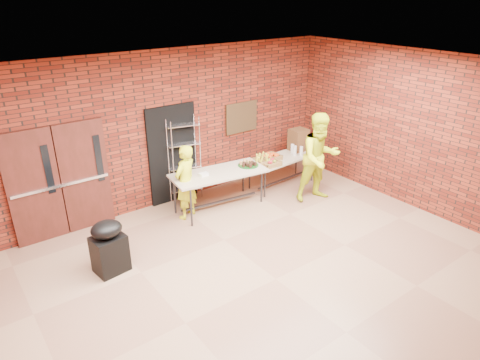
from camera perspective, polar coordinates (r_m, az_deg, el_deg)
name	(u,v)px	position (r m, az deg, el deg)	size (l,w,h in m)	color
room	(280,189)	(6.19, 5.31, -1.14)	(8.08, 7.08, 3.28)	#865F48
double_doors	(60,182)	(8.36, -22.82, -0.20)	(1.78, 0.12, 2.10)	#4E1C16
dark_doorway	(173,154)	(9.10, -8.96, 3.38)	(1.10, 0.06, 2.10)	black
bronze_plaque	(242,117)	(9.85, 0.20, 8.35)	(0.85, 0.04, 0.70)	#403019
wire_rack	(185,160)	(9.12, -7.38, 2.65)	(0.68, 0.23, 1.84)	silver
table_left	(219,175)	(8.77, -2.83, 0.64)	(2.05, 1.06, 0.81)	#B8A98C
table_right	(282,160)	(9.91, 5.62, 2.67)	(1.69, 0.78, 0.68)	#B8A98C
basket_bananas	(259,162)	(9.42, 2.57, 2.39)	(0.48, 0.38, 0.15)	olive
basket_oranges	(270,157)	(9.72, 4.01, 3.03)	(0.46, 0.36, 0.14)	olive
basket_apples	(270,163)	(9.40, 4.08, 2.25)	(0.42, 0.32, 0.13)	olive
muffin_tray	(248,163)	(9.05, 1.10, 2.23)	(0.44, 0.44, 0.11)	#144B16
napkin_box	(204,174)	(8.59, -4.84, 0.76)	(0.18, 0.12, 0.06)	silver
coffee_dispenser	(298,140)	(10.34, 7.79, 5.34)	(0.40, 0.35, 0.52)	#54341C
cup_stack_front	(295,151)	(10.02, 7.31, 3.89)	(0.08, 0.08, 0.24)	silver
cup_stack_mid	(301,151)	(10.04, 8.16, 3.85)	(0.07, 0.07, 0.22)	silver
cup_stack_back	(292,149)	(10.14, 6.99, 4.14)	(0.08, 0.08, 0.23)	silver
covered_grill	(109,247)	(7.24, -17.08, -8.48)	(0.55, 0.48, 0.92)	black
volunteer_woman	(186,182)	(8.45, -7.28, -0.29)	(0.56, 0.37, 1.53)	#CDDC18
volunteer_man	(320,158)	(9.21, 10.57, 2.96)	(0.94, 0.73, 1.93)	#CDDC18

